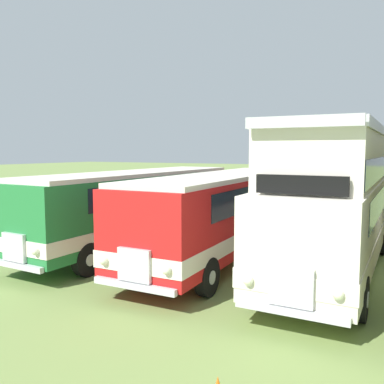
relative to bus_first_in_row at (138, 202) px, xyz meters
name	(u,v)px	position (x,y,z in m)	size (l,w,h in m)	color
bus_first_in_row	(138,202)	(0.00, 0.00, 0.00)	(2.99, 11.58, 2.99)	#237538
bus_second_in_row	(226,208)	(3.79, 0.03, 0.00)	(2.69, 11.45, 2.99)	red
bus_third_in_row	(336,198)	(7.58, -0.26, 0.60)	(2.67, 10.44, 4.52)	silver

